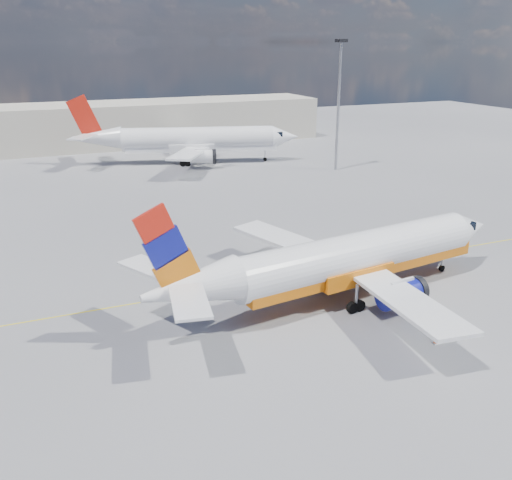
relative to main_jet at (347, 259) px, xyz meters
name	(u,v)px	position (x,y,z in m)	size (l,w,h in m)	color
ground	(286,294)	(-3.95, 2.42, -3.28)	(240.00, 240.00, 0.00)	slate
taxi_line	(270,280)	(-3.95, 5.42, -3.27)	(70.00, 0.15, 0.01)	yellow
terminal_main	(141,123)	(1.05, 77.42, 0.72)	(70.00, 14.00, 8.00)	beige
main_jet	(347,259)	(0.00, 0.00, 0.00)	(32.51, 25.44, 9.84)	white
second_jet	(191,140)	(4.41, 55.33, 0.46)	(37.11, 28.29, 11.23)	white
gse_tug	(419,231)	(14.28, 9.28, -2.46)	(2.74, 2.22, 1.74)	black
traffic_cone	(436,340)	(1.79, -8.48, -3.01)	(0.40, 0.40, 0.56)	white
floodlight_mast	(339,94)	(23.53, 41.33, 8.31)	(1.41, 1.41, 19.33)	#9C9DA4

